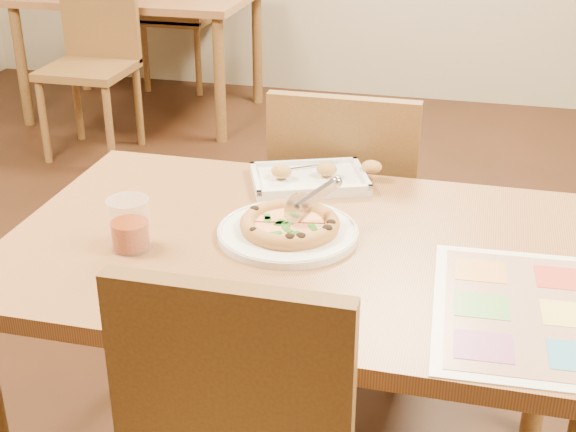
% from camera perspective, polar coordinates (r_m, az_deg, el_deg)
% --- Properties ---
extents(dining_table, '(1.30, 0.85, 0.72)m').
position_cam_1_polar(dining_table, '(1.81, 0.80, -4.28)').
color(dining_table, olive).
rests_on(dining_table, ground).
extents(chair_far, '(0.42, 0.42, 0.47)m').
position_cam_1_polar(chair_far, '(2.37, 4.13, 1.34)').
color(chair_far, brown).
rests_on(chair_far, ground).
extents(bg_table, '(1.30, 0.85, 0.72)m').
position_cam_1_polar(bg_table, '(4.84, -10.46, 14.42)').
color(bg_table, olive).
rests_on(bg_table, ground).
extents(bg_chair_near, '(0.42, 0.42, 0.47)m').
position_cam_1_polar(bg_chair_near, '(4.32, -13.62, 11.89)').
color(bg_chair_near, brown).
rests_on(bg_chair_near, ground).
extents(bg_chair_far, '(0.42, 0.42, 0.47)m').
position_cam_1_polar(bg_chair_far, '(5.30, -8.18, 14.78)').
color(bg_chair_far, brown).
rests_on(bg_chair_far, ground).
extents(plate, '(0.39, 0.39, 0.02)m').
position_cam_1_polar(plate, '(1.79, 0.00, -1.20)').
color(plate, white).
rests_on(plate, dining_table).
extents(pizza, '(0.22, 0.22, 0.03)m').
position_cam_1_polar(pizza, '(1.79, 0.13, -0.59)').
color(pizza, '#BE7E41').
rests_on(pizza, plate).
extents(pizza_cutter, '(0.11, 0.11, 0.08)m').
position_cam_1_polar(pizza_cutter, '(1.78, 1.69, 1.23)').
color(pizza_cutter, silver).
rests_on(pizza_cutter, pizza).
extents(appetizer_tray, '(0.35, 0.29, 0.06)m').
position_cam_1_polar(appetizer_tray, '(2.06, 1.78, 2.69)').
color(appetizer_tray, silver).
rests_on(appetizer_tray, dining_table).
extents(glass_tumbler, '(0.09, 0.09, 0.11)m').
position_cam_1_polar(glass_tumbler, '(1.76, -11.19, -0.77)').
color(glass_tumbler, maroon).
rests_on(glass_tumbler, dining_table).
extents(menu, '(0.37, 0.50, 0.00)m').
position_cam_1_polar(menu, '(1.59, 16.51, -6.48)').
color(menu, white).
rests_on(menu, dining_table).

